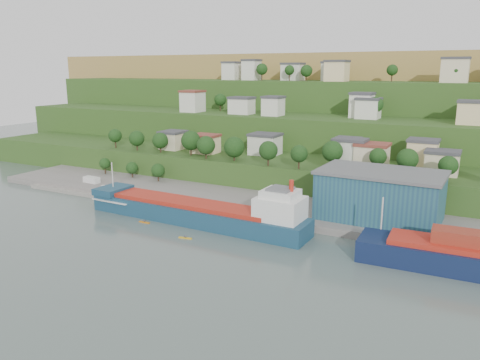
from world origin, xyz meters
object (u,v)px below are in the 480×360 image
Objects in this scene: caravan at (92,181)px; kayak_orange at (144,222)px; warehouse at (380,195)px; cargo_ship_near at (201,214)px.

kayak_orange is (40.06, -21.15, -2.37)m from caravan.
warehouse is at bearing 7.90° from caravan.
caravan is at bearing 152.20° from kayak_orange.
caravan reaches higher than kayak_orange.
kayak_orange is at bearing -152.70° from warehouse.
caravan is (-96.01, -5.49, -5.82)m from warehouse.
kayak_orange is at bearing -152.33° from cargo_ship_near.
warehouse is at bearing 25.49° from kayak_orange.
kayak_orange is (-13.78, -6.78, -2.39)m from cargo_ship_near.
warehouse reaches higher than caravan.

